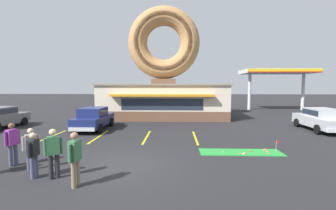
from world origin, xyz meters
name	(u,v)px	position (x,y,z in m)	size (l,w,h in m)	color
ground_plane	(120,166)	(0.00, 0.00, 0.00)	(160.00, 160.00, 0.00)	#232326
donut_shop_building	(164,80)	(0.96, 13.94, 3.74)	(12.30, 6.75, 10.96)	brown
putting_mat	(240,152)	(5.26, 1.95, 0.01)	(3.85, 1.11, 0.03)	green
mini_donut_near_left	(243,154)	(5.29, 1.60, 0.05)	(0.13, 0.13, 0.04)	#E5C666
mini_donut_near_right	(265,149)	(6.58, 2.36, 0.05)	(0.13, 0.13, 0.04)	#D17F47
mini_donut_mid_left	(240,154)	(5.13, 1.58, 0.05)	(0.13, 0.13, 0.04)	#A5724C
mini_donut_mid_centre	(263,150)	(6.44, 2.22, 0.05)	(0.13, 0.13, 0.04)	#A5724C
mini_donut_mid_right	(245,153)	(5.41, 1.75, 0.05)	(0.13, 0.13, 0.04)	#D8667F
mini_donut_far_left	(267,151)	(6.54, 2.02, 0.05)	(0.13, 0.13, 0.04)	#D8667F
mini_donut_far_centre	(268,154)	(6.43, 1.64, 0.05)	(0.13, 0.13, 0.04)	#A5724C
mini_donut_far_right	(251,151)	(5.78, 2.06, 0.05)	(0.13, 0.13, 0.04)	brown
golf_ball	(223,151)	(4.44, 1.93, 0.05)	(0.04, 0.04, 0.04)	white
putting_flag_pin	(277,144)	(6.97, 1.99, 0.44)	(0.13, 0.01, 0.55)	silver
car_silver	(320,118)	(12.39, 7.50, 0.87)	(2.11, 4.62, 1.60)	#B2B5BA
car_navy	(94,117)	(-3.78, 7.36, 0.87)	(2.01, 4.57, 1.60)	navy
pedestrian_blue_sweater_man	(12,142)	(-4.23, -0.15, 0.95)	(0.36, 0.56, 1.71)	#474C66
pedestrian_hooded_kid	(31,147)	(-3.22, -0.53, 0.87)	(0.47, 0.43, 1.58)	#474C66
pedestrian_leather_jacket_man	(53,151)	(-1.93, -1.32, 0.96)	(0.53, 0.39, 1.72)	#232328
pedestrian_clipboard_woman	(33,153)	(-2.66, -1.27, 0.86)	(0.26, 0.60, 1.57)	#474C66
pedestrian_crossing_woman	(75,157)	(-0.93, -1.89, 0.97)	(0.30, 0.59, 1.73)	#7F7056
trash_bin	(90,116)	(-5.40, 10.86, 0.50)	(0.57, 0.57, 0.97)	#51565B
gas_station_canopy	(277,73)	(15.48, 21.73, 4.86)	(9.00, 4.46, 5.30)	silver
parking_stripe_far_left	(52,136)	(-5.62, 5.00, 0.00)	(0.12, 3.60, 0.01)	yellow
parking_stripe_left	(99,137)	(-2.62, 5.00, 0.00)	(0.12, 3.60, 0.01)	yellow
parking_stripe_mid_left	(147,137)	(0.38, 5.00, 0.00)	(0.12, 3.60, 0.01)	yellow
parking_stripe_centre	(195,138)	(3.38, 5.00, 0.00)	(0.12, 3.60, 0.01)	yellow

